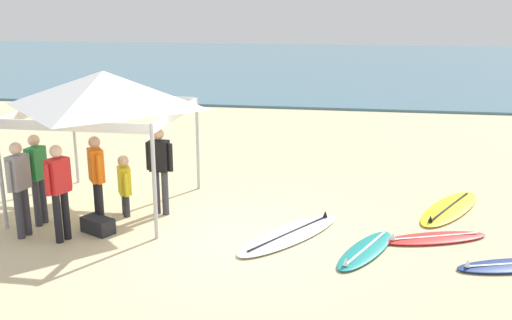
{
  "coord_description": "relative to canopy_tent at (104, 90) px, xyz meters",
  "views": [
    {
      "loc": [
        2.06,
        -9.32,
        3.98
      ],
      "look_at": [
        0.27,
        1.51,
        1.0
      ],
      "focal_mm": 40.47,
      "sensor_mm": 36.0,
      "label": 1
    }
  ],
  "objects": [
    {
      "name": "canopy_tent",
      "position": [
        0.0,
        0.0,
        0.0
      ],
      "size": [
        2.99,
        2.99,
        2.75
      ],
      "color": "#B7B7BC",
      "rests_on": "ground"
    },
    {
      "name": "person_black",
      "position": [
        1.13,
        -0.25,
        -1.4
      ],
      "size": [
        0.55,
        0.26,
        1.71
      ],
      "color": "#383842",
      "rests_on": "ground"
    },
    {
      "name": "person_green",
      "position": [
        -0.91,
        -1.12,
        -1.4
      ],
      "size": [
        0.26,
        0.55,
        1.71
      ],
      "color": "#383842",
      "rests_on": "ground"
    },
    {
      "name": "person_orange",
      "position": [
        0.22,
        -1.07,
        -1.4
      ],
      "size": [
        0.39,
        0.46,
        1.71
      ],
      "color": "black",
      "rests_on": "ground"
    },
    {
      "name": "surfboard_yellow",
      "position": [
        6.73,
        0.9,
        -2.35
      ],
      "size": [
        1.79,
        2.55,
        0.19
      ],
      "color": "yellow",
      "rests_on": "ground"
    },
    {
      "name": "person_yellow",
      "position": [
        0.47,
        -0.42,
        -1.73
      ],
      "size": [
        0.37,
        0.49,
        1.2
      ],
      "color": "#2D2D33",
      "rests_on": "ground"
    },
    {
      "name": "surfboard_teal",
      "position": [
        5.04,
        -1.43,
        -2.35
      ],
      "size": [
        1.25,
        1.93,
        0.19
      ],
      "color": "#19847F",
      "rests_on": "ground"
    },
    {
      "name": "ground_plane",
      "position": [
        2.62,
        -1.11,
        -2.39
      ],
      "size": [
        80.0,
        80.0,
        0.0
      ],
      "primitive_type": "plane",
      "color": "beige"
    },
    {
      "name": "sea",
      "position": [
        2.62,
        29.79,
        -2.34
      ],
      "size": [
        80.0,
        36.0,
        0.1
      ],
      "primitive_type": "cube",
      "color": "teal",
      "rests_on": "ground"
    },
    {
      "name": "surfboard_white",
      "position": [
        3.73,
        -0.95,
        -2.35
      ],
      "size": [
        2.0,
        2.56,
        0.19
      ],
      "color": "white",
      "rests_on": "ground"
    },
    {
      "name": "gear_bag_near_tent",
      "position": [
        0.3,
        -1.35,
        -2.25
      ],
      "size": [
        0.68,
        0.55,
        0.28
      ],
      "primitive_type": "cube",
      "rotation": [
        0.0,
        0.0,
        2.68
      ],
      "color": "#232328",
      "rests_on": "ground"
    },
    {
      "name": "surfboard_navy",
      "position": [
        7.28,
        -1.65,
        -2.35
      ],
      "size": [
        1.9,
        1.02,
        0.19
      ],
      "color": "navy",
      "rests_on": "ground"
    },
    {
      "name": "person_red",
      "position": [
        -0.13,
        -1.78,
        -1.4
      ],
      "size": [
        0.33,
        0.52,
        1.71
      ],
      "color": "black",
      "rests_on": "ground"
    },
    {
      "name": "surfboard_red",
      "position": [
        6.23,
        -0.71,
        -2.35
      ],
      "size": [
        1.96,
        1.14,
        0.19
      ],
      "color": "red",
      "rests_on": "ground"
    },
    {
      "name": "person_grey",
      "position": [
        -0.9,
        -1.72,
        -1.4
      ],
      "size": [
        0.28,
        0.54,
        1.71
      ],
      "color": "#383842",
      "rests_on": "ground"
    }
  ]
}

